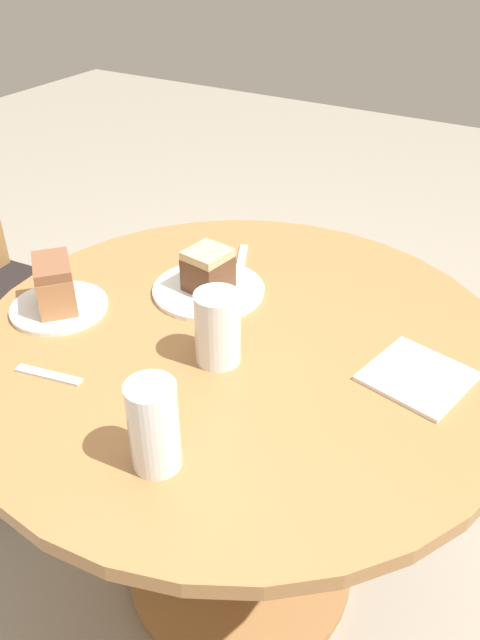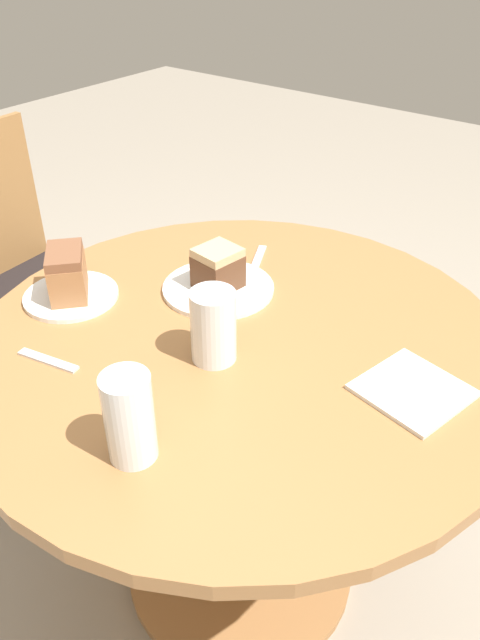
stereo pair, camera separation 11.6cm
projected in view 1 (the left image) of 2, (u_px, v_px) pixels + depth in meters
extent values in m
plane|color=gray|center=(240.00, 566.00, 1.59)|extent=(8.00, 8.00, 0.00)
cylinder|color=#9E6B3D|center=(240.00, 563.00, 1.58)|extent=(0.56, 0.56, 0.03)
cylinder|color=#9E6B3D|center=(240.00, 469.00, 1.38)|extent=(0.12, 0.12, 0.67)
cylinder|color=#9E6B3D|center=(240.00, 344.00, 1.19)|extent=(1.03, 1.03, 0.03)
cylinder|color=olive|center=(24.00, 448.00, 1.62)|extent=(0.04, 0.04, 0.45)
cylinder|color=olive|center=(117.00, 361.00, 1.92)|extent=(0.04, 0.04, 0.45)
cylinder|color=olive|center=(24.00, 330.00, 2.06)|extent=(0.04, 0.04, 0.45)
cube|color=black|center=(7.00, 315.00, 1.71)|extent=(0.48, 0.45, 0.03)
cylinder|color=white|center=(209.00, 290.00, 1.31)|extent=(0.24, 0.24, 0.01)
cylinder|color=white|center=(59.00, 307.00, 1.26)|extent=(0.19, 0.19, 0.01)
cube|color=brown|center=(208.00, 273.00, 1.29)|extent=(0.10, 0.09, 0.07)
cube|color=tan|center=(207.00, 254.00, 1.27)|extent=(0.09, 0.09, 0.02)
cube|color=#9E6B42|center=(56.00, 288.00, 1.23)|extent=(0.13, 0.13, 0.08)
cube|color=brown|center=(51.00, 266.00, 1.20)|extent=(0.13, 0.13, 0.02)
cylinder|color=silver|center=(155.00, 434.00, 0.89)|extent=(0.06, 0.06, 0.12)
cylinder|color=white|center=(154.00, 426.00, 0.88)|extent=(0.07, 0.07, 0.15)
cylinder|color=silver|center=(218.00, 341.00, 1.10)|extent=(0.07, 0.07, 0.08)
cylinder|color=white|center=(218.00, 328.00, 1.09)|extent=(0.08, 0.08, 0.14)
cube|color=silver|center=(418.00, 377.00, 1.08)|extent=(0.19, 0.19, 0.01)
cube|color=silver|center=(241.00, 262.00, 1.42)|extent=(0.15, 0.09, 0.00)
cube|color=silver|center=(49.00, 375.00, 1.08)|extent=(0.04, 0.13, 0.00)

